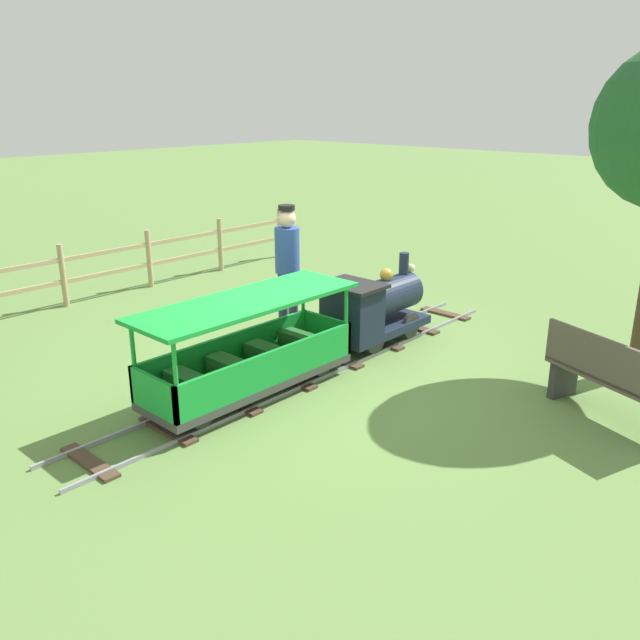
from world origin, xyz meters
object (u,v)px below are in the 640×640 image
(locomotive, at_px, (373,307))
(passenger_car, at_px, (250,357))
(conductor_person, at_px, (287,260))
(park_bench, at_px, (611,379))

(locomotive, relative_size, passenger_car, 0.61)
(locomotive, height_order, conductor_person, conductor_person)
(locomotive, xyz_separation_m, park_bench, (2.79, -0.06, -0.07))
(locomotive, distance_m, passenger_car, 1.94)
(conductor_person, xyz_separation_m, park_bench, (3.83, 0.33, -0.54))
(passenger_car, height_order, park_bench, passenger_car)
(park_bench, bearing_deg, conductor_person, -175.08)
(passenger_car, height_order, conductor_person, conductor_person)
(conductor_person, height_order, park_bench, conductor_person)
(passenger_car, xyz_separation_m, conductor_person, (-1.04, 1.55, 0.53))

